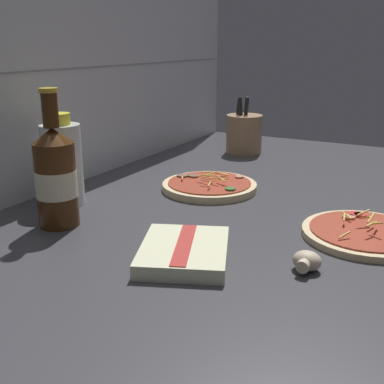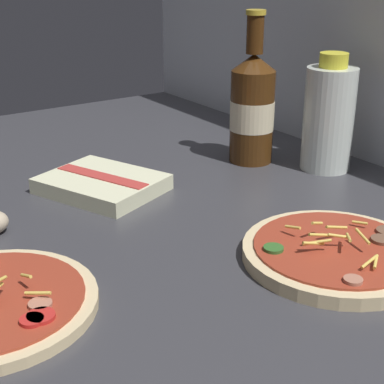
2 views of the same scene
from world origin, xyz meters
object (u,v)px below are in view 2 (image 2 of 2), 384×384
object	(u,v)px
oil_bottle	(329,117)
beer_bottle	(252,107)
dish_towel	(100,184)
pizza_far	(335,253)

from	to	relation	value
oil_bottle	beer_bottle	bearing A→B (deg)	-142.39
beer_bottle	oil_bottle	bearing A→B (deg)	37.61
beer_bottle	dish_towel	distance (cm)	29.78
beer_bottle	dish_towel	xyz separation A→B (cm)	(-1.72, -28.50, -8.48)
pizza_far	beer_bottle	xyz separation A→B (cm)	(-34.05, 15.08, 8.73)
oil_bottle	dish_towel	xyz separation A→B (cm)	(-12.00, -36.42, -7.75)
pizza_far	dish_towel	distance (cm)	38.20
pizza_far	dish_towel	bearing A→B (deg)	-159.44
pizza_far	oil_bottle	world-z (taller)	oil_bottle
oil_bottle	pizza_far	bearing A→B (deg)	-44.05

